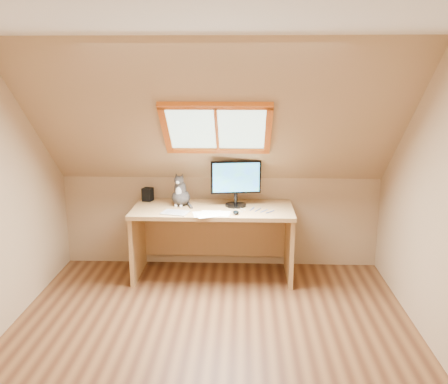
{
  "coord_description": "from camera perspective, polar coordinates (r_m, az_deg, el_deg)",
  "views": [
    {
      "loc": [
        0.25,
        -3.61,
        2.15
      ],
      "look_at": [
        0.07,
        1.0,
        1.02
      ],
      "focal_mm": 40.0,
      "sensor_mm": 36.0,
      "label": 1
    }
  ],
  "objects": [
    {
      "name": "ground",
      "position": [
        4.21,
        -1.56,
        -17.0
      ],
      "size": [
        3.5,
        3.5,
        0.0
      ],
      "primitive_type": "plane",
      "color": "brown",
      "rests_on": "ground"
    },
    {
      "name": "desk_speaker",
      "position": [
        5.5,
        -8.71,
        -0.27
      ],
      "size": [
        0.12,
        0.12,
        0.14
      ],
      "primitive_type": "cube",
      "rotation": [
        0.0,
        0.0,
        -0.3
      ],
      "color": "black",
      "rests_on": "desk"
    },
    {
      "name": "papers",
      "position": [
        4.94,
        -1.84,
        -2.57
      ],
      "size": [
        0.35,
        0.3,
        0.01
      ],
      "color": "white",
      "rests_on": "desk"
    },
    {
      "name": "monitor",
      "position": [
        5.17,
        1.37,
        1.34
      ],
      "size": [
        0.52,
        0.22,
        0.48
      ],
      "color": "black",
      "rests_on": "desk"
    },
    {
      "name": "cat",
      "position": [
        5.27,
        -5.0,
        -0.18
      ],
      "size": [
        0.23,
        0.26,
        0.36
      ],
      "color": "#3C3735",
      "rests_on": "desk"
    },
    {
      "name": "mouse",
      "position": [
        4.95,
        1.37,
        -2.36
      ],
      "size": [
        0.06,
        0.11,
        0.03
      ],
      "primitive_type": "ellipsoid",
      "rotation": [
        0.0,
        0.0,
        0.02
      ],
      "color": "black",
      "rests_on": "desk"
    },
    {
      "name": "graphics_tablet",
      "position": [
        5.01,
        -5.59,
        -2.36
      ],
      "size": [
        0.3,
        0.24,
        0.01
      ],
      "primitive_type": "cube",
      "rotation": [
        0.0,
        0.0,
        -0.25
      ],
      "color": "#B2B2B7",
      "rests_on": "desk"
    },
    {
      "name": "desk",
      "position": [
        5.32,
        -1.23,
        -3.97
      ],
      "size": [
        1.67,
        0.73,
        0.76
      ],
      "color": "tan",
      "rests_on": "ground"
    },
    {
      "name": "cables",
      "position": [
        5.06,
        3.18,
        -2.16
      ],
      "size": [
        0.51,
        0.26,
        0.01
      ],
      "color": "silver",
      "rests_on": "desk"
    },
    {
      "name": "room_shell",
      "position": [
        3.6,
        -1.81,
        2.19
      ],
      "size": [
        3.52,
        3.52,
        2.41
      ],
      "color": "tan",
      "rests_on": "ground"
    }
  ]
}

